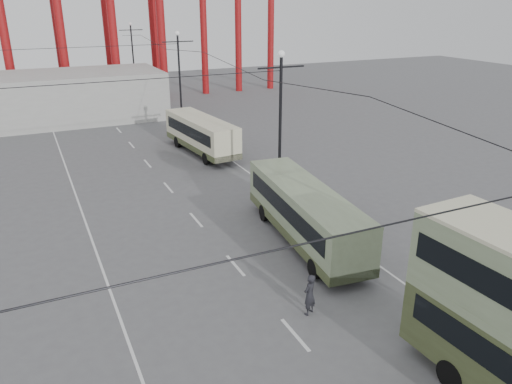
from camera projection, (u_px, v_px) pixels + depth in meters
road_markings at (180, 198)px, 32.79m from camera, size 12.52×120.00×0.01m
lamp_post_mid at (280, 124)px, 32.22m from camera, size 3.20×0.44×9.32m
lamp_post_far at (180, 79)px, 50.79m from camera, size 3.20×0.44×9.32m
lamp_post_distant at (133, 57)px, 69.36m from camera, size 3.20×0.44×9.32m
fairground_shed at (56, 97)px, 52.90m from camera, size 22.00×10.00×5.00m
single_decker_green at (305, 212)px, 26.37m from camera, size 3.61×11.04×3.07m
single_decker_cream at (201, 134)px, 41.88m from camera, size 3.45×9.85×3.00m
pedestrian at (310, 295)px, 20.48m from camera, size 0.79×0.68×1.82m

